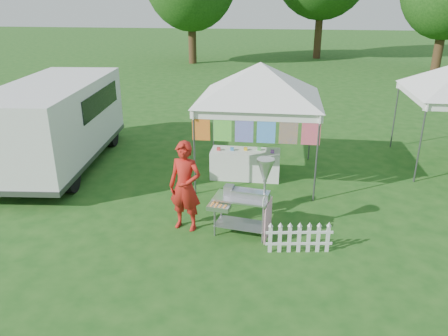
# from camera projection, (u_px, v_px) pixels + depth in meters

# --- Properties ---
(ground) EXTENTS (120.00, 120.00, 0.00)m
(ground) POSITION_uv_depth(u_px,v_px,m) (245.00, 242.00, 8.60)
(ground) COLOR #194A15
(ground) RESTS_ON ground
(canopy_main) EXTENTS (4.24, 4.24, 3.45)m
(canopy_main) POSITION_uv_depth(u_px,v_px,m) (261.00, 63.00, 10.72)
(canopy_main) COLOR #59595E
(canopy_main) RESTS_ON ground
(donut_cart) EXTENTS (1.29, 0.80, 1.66)m
(donut_cart) POSITION_uv_depth(u_px,v_px,m) (250.00, 191.00, 8.47)
(donut_cart) COLOR gray
(donut_cart) RESTS_ON ground
(vendor) EXTENTS (0.77, 0.59, 1.88)m
(vendor) POSITION_uv_depth(u_px,v_px,m) (185.00, 186.00, 8.78)
(vendor) COLOR #AB1C15
(vendor) RESTS_ON ground
(cargo_van) EXTENTS (2.78, 5.83, 2.35)m
(cargo_van) POSITION_uv_depth(u_px,v_px,m) (57.00, 121.00, 12.16)
(cargo_van) COLOR silver
(cargo_van) RESTS_ON ground
(picket_fence) EXTENTS (1.25, 0.21, 0.56)m
(picket_fence) POSITION_uv_depth(u_px,v_px,m) (299.00, 239.00, 8.15)
(picket_fence) COLOR silver
(picket_fence) RESTS_ON ground
(display_table) EXTENTS (1.80, 0.70, 0.75)m
(display_table) POSITION_uv_depth(u_px,v_px,m) (245.00, 164.00, 11.52)
(display_table) COLOR white
(display_table) RESTS_ON ground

